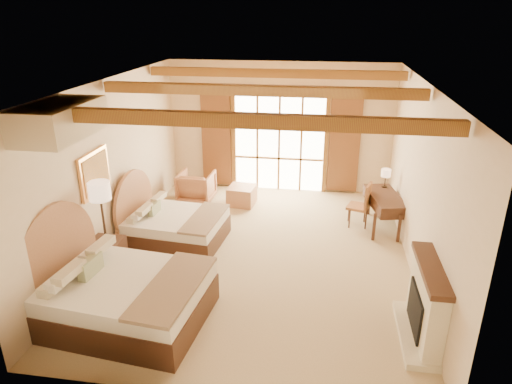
% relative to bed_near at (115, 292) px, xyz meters
% --- Properties ---
extents(floor, '(7.00, 7.00, 0.00)m').
position_rel_bed_near_xyz_m(floor, '(1.83, 2.23, -0.46)').
color(floor, '#D0B48B').
rests_on(floor, ground).
extents(wall_back, '(5.50, 0.00, 5.50)m').
position_rel_bed_near_xyz_m(wall_back, '(1.83, 5.73, 1.14)').
color(wall_back, beige).
rests_on(wall_back, ground).
extents(wall_left, '(0.00, 7.00, 7.00)m').
position_rel_bed_near_xyz_m(wall_left, '(-0.92, 2.23, 1.14)').
color(wall_left, beige).
rests_on(wall_left, ground).
extents(wall_right, '(0.00, 7.00, 7.00)m').
position_rel_bed_near_xyz_m(wall_right, '(4.58, 2.23, 1.14)').
color(wall_right, beige).
rests_on(wall_right, ground).
extents(ceiling, '(7.00, 7.00, 0.00)m').
position_rel_bed_near_xyz_m(ceiling, '(1.83, 2.23, 2.74)').
color(ceiling, '#B6773E').
rests_on(ceiling, ground).
extents(ceiling_beams, '(5.39, 4.60, 0.18)m').
position_rel_bed_near_xyz_m(ceiling_beams, '(1.83, 2.23, 2.62)').
color(ceiling_beams, olive).
rests_on(ceiling_beams, ceiling).
extents(french_doors, '(3.95, 0.08, 2.60)m').
position_rel_bed_near_xyz_m(french_doors, '(1.83, 5.67, 0.79)').
color(french_doors, white).
rests_on(french_doors, ground).
extents(fireplace, '(0.46, 1.40, 1.16)m').
position_rel_bed_near_xyz_m(fireplace, '(4.43, 0.23, 0.05)').
color(fireplace, beige).
rests_on(fireplace, ground).
extents(painting, '(0.06, 0.95, 0.75)m').
position_rel_bed_near_xyz_m(painting, '(-0.88, 1.48, 1.29)').
color(painting, '#EBA759').
rests_on(painting, wall_left).
extents(canopy_valance, '(0.70, 1.40, 0.45)m').
position_rel_bed_near_xyz_m(canopy_valance, '(-0.57, 0.23, 2.49)').
color(canopy_valance, beige).
rests_on(canopy_valance, ceiling).
extents(bed_near, '(2.47, 1.96, 1.51)m').
position_rel_bed_near_xyz_m(bed_near, '(0.00, 0.00, 0.00)').
color(bed_near, '#452419').
rests_on(bed_near, floor).
extents(bed_far, '(1.99, 1.57, 1.23)m').
position_rel_bed_near_xyz_m(bed_far, '(-0.03, 2.51, -0.09)').
color(bed_far, '#452419').
rests_on(bed_far, floor).
extents(nightstand, '(0.56, 0.56, 0.67)m').
position_rel_bed_near_xyz_m(nightstand, '(-0.67, 1.10, -0.12)').
color(nightstand, '#452419').
rests_on(nightstand, floor).
extents(floor_lamp, '(0.36, 0.36, 1.71)m').
position_rel_bed_near_xyz_m(floor_lamp, '(-0.67, 1.17, 0.99)').
color(floor_lamp, '#322319').
rests_on(floor_lamp, floor).
extents(armchair, '(0.82, 0.85, 0.74)m').
position_rel_bed_near_xyz_m(armchair, '(-0.03, 4.54, -0.09)').
color(armchair, '#AC6C47').
rests_on(armchair, floor).
extents(ottoman, '(0.66, 0.66, 0.44)m').
position_rel_bed_near_xyz_m(ottoman, '(1.07, 4.54, -0.24)').
color(ottoman, '#AA754F').
rests_on(ottoman, floor).
extents(desk, '(0.84, 1.45, 0.73)m').
position_rel_bed_near_xyz_m(desk, '(4.26, 3.77, -0.06)').
color(desk, '#452419').
rests_on(desk, floor).
extents(desk_chair, '(0.54, 0.53, 0.96)m').
position_rel_bed_near_xyz_m(desk_chair, '(3.75, 3.80, -0.16)').
color(desk_chair, '#9F7040').
rests_on(desk_chair, floor).
extents(desk_lamp, '(0.20, 0.20, 0.41)m').
position_rel_bed_near_xyz_m(desk_lamp, '(4.29, 4.25, 0.59)').
color(desk_lamp, '#322319').
rests_on(desk_lamp, desk).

